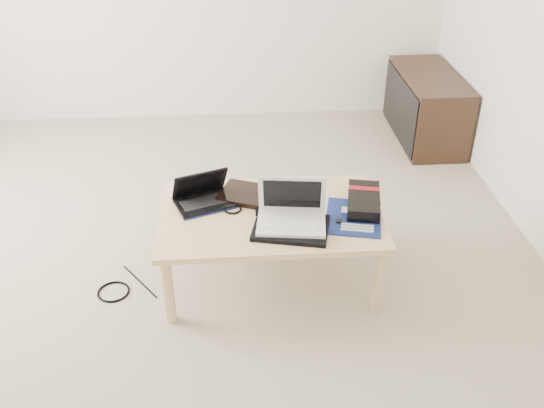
{
  "coord_description": "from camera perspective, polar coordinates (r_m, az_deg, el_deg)",
  "views": [
    {
      "loc": [
        0.32,
        -2.68,
        2.02
      ],
      "look_at": [
        0.5,
        -0.16,
        0.45
      ],
      "focal_mm": 40.0,
      "sensor_mm": 36.0,
      "label": 1
    }
  ],
  "objects": [
    {
      "name": "media_cabinet",
      "position": [
        4.72,
        14.25,
        8.87
      ],
      "size": [
        0.41,
        0.9,
        0.5
      ],
      "color": "#352116",
      "rests_on": "ground"
    },
    {
      "name": "ground",
      "position": [
        3.37,
        -8.79,
        -5.4
      ],
      "size": [
        4.0,
        4.0,
        0.0
      ],
      "primitive_type": "plane",
      "color": "#B5A892",
      "rests_on": "ground"
    },
    {
      "name": "gpu_box",
      "position": [
        3.06,
        8.61,
        0.28
      ],
      "size": [
        0.22,
        0.34,
        0.07
      ],
      "color": "black",
      "rests_on": "coffee_table"
    },
    {
      "name": "cable_coil",
      "position": [
        3.02,
        -3.71,
        -0.48
      ],
      "size": [
        0.11,
        0.11,
        0.01
      ],
      "primitive_type": "torus",
      "rotation": [
        0.0,
        0.0,
        0.23
      ],
      "color": "black",
      "rests_on": "coffee_table"
    },
    {
      "name": "white_laptop",
      "position": [
        2.87,
        1.85,
        -0.85
      ],
      "size": [
        0.35,
        0.27,
        0.23
      ],
      "color": "white",
      "rests_on": "neoprene_sleeve"
    },
    {
      "name": "netbook",
      "position": [
        3.07,
        -6.54,
        0.69
      ],
      "size": [
        0.33,
        0.28,
        0.18
      ],
      "color": "black",
      "rests_on": "coffee_table"
    },
    {
      "name": "neoprene_sleeve",
      "position": [
        2.87,
        1.79,
        -2.26
      ],
      "size": [
        0.4,
        0.33,
        0.02
      ],
      "primitive_type": "cube",
      "rotation": [
        0.0,
        0.0,
        -0.22
      ],
      "color": "black",
      "rests_on": "coffee_table"
    },
    {
      "name": "tablet",
      "position": [
        3.06,
        0.83,
        0.03
      ],
      "size": [
        0.27,
        0.21,
        0.01
      ],
      "color": "black",
      "rests_on": "coffee_table"
    },
    {
      "name": "floor_cable_coil",
      "position": [
        3.23,
        -14.69,
        -7.99
      ],
      "size": [
        0.19,
        0.19,
        0.01
      ],
      "primitive_type": "torus",
      "rotation": [
        0.0,
        0.0,
        0.19
      ],
      "color": "black",
      "rests_on": "ground"
    },
    {
      "name": "floor_cable_trail",
      "position": [
        3.27,
        -12.33,
        -7.12
      ],
      "size": [
        0.2,
        0.28,
        0.01
      ],
      "primitive_type": "cylinder",
      "rotation": [
        1.57,
        0.0,
        0.63
      ],
      "color": "black",
      "rests_on": "ground"
    },
    {
      "name": "remote",
      "position": [
        3.04,
        1.98,
        -0.13
      ],
      "size": [
        0.07,
        0.22,
        0.02
      ],
      "color": "#BCBCC1",
      "rests_on": "coffee_table"
    },
    {
      "name": "book",
      "position": [
        3.13,
        -2.4,
        0.92
      ],
      "size": [
        0.33,
        0.3,
        0.03
      ],
      "color": "black",
      "rests_on": "coffee_table"
    },
    {
      "name": "motherboard",
      "position": [
        2.98,
        7.71,
        -1.24
      ],
      "size": [
        0.33,
        0.38,
        0.02
      ],
      "color": "#0C1B4D",
      "rests_on": "coffee_table"
    },
    {
      "name": "coffee_table",
      "position": [
        3.02,
        -0.18,
        -1.61
      ],
      "size": [
        1.1,
        0.7,
        0.4
      ],
      "color": "#E0BD87",
      "rests_on": "ground"
    }
  ]
}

